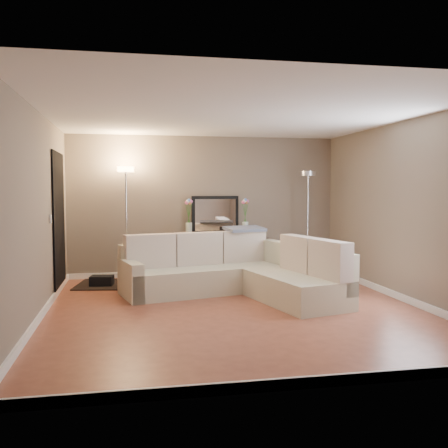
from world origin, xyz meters
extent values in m
cube|color=#9C4F38|center=(0.00, 0.00, -0.01)|extent=(5.00, 5.50, 0.01)
cube|color=white|center=(0.00, 0.00, 2.60)|extent=(5.00, 5.50, 0.01)
cube|color=#7B6D5E|center=(0.00, 2.76, 1.30)|extent=(5.00, 0.02, 2.60)
cube|color=#7B6D5E|center=(0.00, -2.76, 1.30)|extent=(5.00, 0.02, 2.60)
cube|color=#7B6D5E|center=(-2.51, 0.00, 1.30)|extent=(0.02, 5.50, 2.60)
cube|color=#7B6D5E|center=(2.51, 0.00, 1.30)|extent=(0.02, 5.50, 2.60)
cube|color=white|center=(0.00, 2.73, 0.05)|extent=(5.00, 0.03, 0.10)
cube|color=white|center=(0.00, -2.73, 0.05)|extent=(5.00, 0.03, 0.10)
cube|color=white|center=(-2.48, 0.00, 0.05)|extent=(0.03, 5.50, 0.10)
cube|color=white|center=(2.48, 0.00, 0.05)|extent=(0.03, 5.50, 0.10)
cube|color=black|center=(-2.48, 1.70, 1.10)|extent=(0.02, 1.20, 2.20)
cube|color=white|center=(-2.48, 0.85, 1.20)|extent=(0.02, 0.08, 0.12)
cube|color=beige|center=(-0.20, 1.22, 0.20)|extent=(2.75, 1.51, 0.40)
cube|color=beige|center=(-0.28, 1.56, 0.48)|extent=(2.58, 0.83, 0.56)
cube|color=beige|center=(-1.38, 0.93, 0.28)|extent=(0.40, 0.92, 0.56)
cube|color=beige|center=(0.94, 0.21, 0.20)|extent=(1.27, 1.78, 0.40)
cube|color=beige|center=(1.17, 0.74, 0.48)|extent=(0.81, 2.49, 0.56)
cube|color=beige|center=(-1.08, 1.25, 0.66)|extent=(0.81, 0.40, 0.52)
cube|color=beige|center=(-0.30, 1.44, 0.66)|extent=(0.81, 0.40, 0.52)
cube|color=beige|center=(0.48, 1.64, 0.66)|extent=(0.81, 0.40, 0.52)
cube|color=beige|center=(1.10, 0.56, 0.66)|extent=(0.39, 0.76, 0.52)
cube|color=beige|center=(1.28, -0.17, 0.66)|extent=(0.39, 0.76, 0.52)
cube|color=slate|center=(0.52, 1.67, 0.95)|extent=(0.75, 0.56, 0.09)
cube|color=black|center=(0.20, 2.46, 0.76)|extent=(1.28, 0.44, 0.04)
cube|color=black|center=(-0.37, 2.28, 0.37)|extent=(0.05, 0.05, 0.74)
cube|color=black|center=(-0.39, 2.55, 0.37)|extent=(0.05, 0.05, 0.74)
cube|color=black|center=(0.79, 2.38, 0.37)|extent=(0.05, 0.05, 0.74)
cube|color=black|center=(0.77, 2.65, 0.37)|extent=(0.05, 0.05, 0.74)
cube|color=black|center=(0.20, 2.46, 0.17)|extent=(1.20, 0.40, 0.03)
cube|color=#BF3333|center=(-0.32, 2.42, 0.28)|extent=(0.04, 0.16, 0.18)
cube|color=#3359A5|center=(-0.28, 2.43, 0.29)|extent=(0.05, 0.16, 0.20)
cube|color=gold|center=(-0.23, 2.43, 0.30)|extent=(0.05, 0.16, 0.22)
cube|color=#3F7F4C|center=(-0.18, 2.43, 0.28)|extent=(0.06, 0.16, 0.18)
cube|color=#994C99|center=(-0.14, 2.44, 0.29)|extent=(0.04, 0.16, 0.20)
cube|color=orange|center=(-0.10, 2.44, 0.30)|extent=(0.05, 0.16, 0.22)
cube|color=#262626|center=(-0.05, 2.44, 0.28)|extent=(0.05, 0.16, 0.18)
cube|color=#4C99B2|center=(0.00, 2.45, 0.29)|extent=(0.06, 0.16, 0.20)
cube|color=#B2A58C|center=(0.04, 2.45, 0.30)|extent=(0.04, 0.16, 0.22)
cube|color=brown|center=(0.08, 2.46, 0.28)|extent=(0.05, 0.16, 0.18)
cube|color=navy|center=(0.13, 2.46, 0.29)|extent=(0.05, 0.16, 0.20)
cube|color=gold|center=(0.18, 2.46, 0.30)|extent=(0.06, 0.16, 0.22)
cube|color=black|center=(0.18, 2.63, 1.15)|extent=(0.89, 0.11, 0.70)
cube|color=white|center=(0.18, 2.60, 1.15)|extent=(0.77, 0.07, 0.58)
cube|color=orange|center=(0.08, 2.42, 0.81)|extent=(0.18, 0.13, 0.04)
cube|color=black|center=(0.37, 2.43, 0.85)|extent=(0.10, 0.03, 0.13)
cube|color=black|center=(0.49, 2.44, 0.84)|extent=(0.08, 0.03, 0.11)
cylinder|color=silver|center=(-0.34, 2.42, 0.90)|extent=(0.13, 0.13, 0.23)
cylinder|color=#38722D|center=(-0.35, 2.42, 1.17)|extent=(0.10, 0.02, 0.40)
sphere|color=#E5598C|center=(-0.37, 2.42, 1.38)|extent=(0.07, 0.07, 0.07)
cylinder|color=#38722D|center=(-0.35, 2.42, 1.18)|extent=(0.05, 0.01, 0.43)
sphere|color=white|center=(-0.36, 2.42, 1.40)|extent=(0.07, 0.07, 0.07)
cylinder|color=#38722D|center=(-0.34, 2.42, 1.19)|extent=(0.01, 0.01, 0.45)
sphere|color=#598CE5|center=(-0.34, 2.42, 1.42)|extent=(0.07, 0.07, 0.07)
cylinder|color=#38722D|center=(-0.33, 2.42, 1.17)|extent=(0.05, 0.01, 0.41)
sphere|color=#E58C4C|center=(-0.32, 2.42, 1.38)|extent=(0.07, 0.07, 0.07)
cylinder|color=#38722D|center=(-0.32, 2.42, 1.18)|extent=(0.10, 0.02, 0.42)
sphere|color=#D866B2|center=(-0.30, 2.42, 1.40)|extent=(0.07, 0.07, 0.07)
cylinder|color=silver|center=(0.73, 2.50, 0.90)|extent=(0.13, 0.13, 0.23)
cylinder|color=#38722D|center=(0.71, 2.50, 1.17)|extent=(0.10, 0.02, 0.40)
sphere|color=#E5598C|center=(0.69, 2.50, 1.38)|extent=(0.07, 0.07, 0.07)
cylinder|color=#38722D|center=(0.72, 2.50, 1.18)|extent=(0.05, 0.01, 0.43)
sphere|color=white|center=(0.71, 2.50, 1.40)|extent=(0.07, 0.07, 0.07)
cylinder|color=#38722D|center=(0.73, 2.50, 1.19)|extent=(0.01, 0.01, 0.45)
sphere|color=#598CE5|center=(0.73, 2.50, 1.42)|extent=(0.07, 0.07, 0.07)
cylinder|color=#38722D|center=(0.74, 2.50, 1.17)|extent=(0.05, 0.01, 0.41)
sphere|color=#E58C4C|center=(0.75, 2.51, 1.38)|extent=(0.07, 0.07, 0.07)
cylinder|color=#38722D|center=(0.74, 2.51, 1.18)|extent=(0.10, 0.02, 0.42)
sphere|color=#D866B2|center=(0.76, 2.51, 1.40)|extent=(0.07, 0.07, 0.07)
cylinder|color=silver|center=(-1.44, 2.43, 0.02)|extent=(0.30, 0.30, 0.03)
cylinder|color=silver|center=(-1.44, 2.43, 0.97)|extent=(0.03, 0.03, 1.91)
cylinder|color=#FFBF72|center=(-1.44, 2.43, 1.97)|extent=(0.33, 0.33, 0.09)
cylinder|color=silver|center=(1.85, 2.25, 0.02)|extent=(0.31, 0.31, 0.03)
cylinder|color=silver|center=(1.85, 2.25, 0.94)|extent=(0.03, 0.03, 1.86)
cylinder|color=silver|center=(1.85, 2.25, 1.91)|extent=(0.33, 0.33, 0.08)
cube|color=black|center=(-1.61, 2.07, 0.01)|extent=(1.45, 1.18, 0.02)
cube|color=black|center=(-1.85, 1.99, 0.05)|extent=(0.41, 0.32, 0.24)
camera|label=1|loc=(-1.39, -6.49, 1.62)|focal=40.00mm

